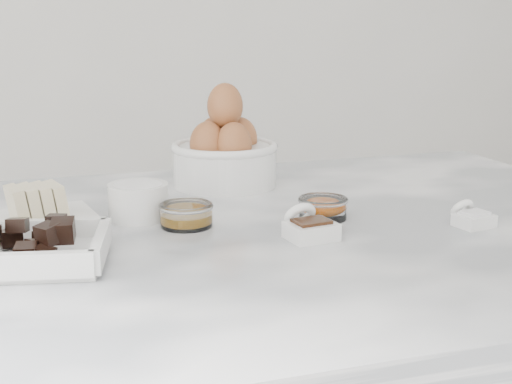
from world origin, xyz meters
TOP-DOWN VIEW (x-y plane):
  - marble_slab at (0.00, 0.00)m, footprint 1.20×0.80m
  - chocolate_dish at (-0.29, -0.06)m, footprint 0.21×0.18m
  - butter_plate at (-0.26, 0.08)m, footprint 0.16×0.16m
  - sugar_ramekin at (-0.13, 0.09)m, footprint 0.08×0.08m
  - egg_bowl at (0.04, 0.25)m, footprint 0.18×0.18m
  - honey_bowl at (-0.08, 0.03)m, footprint 0.07×0.07m
  - zest_bowl at (0.11, 0.01)m, footprint 0.07×0.07m
  - vanilla_spoon at (0.06, -0.07)m, footprint 0.07×0.08m
  - salt_spoon at (0.29, -0.09)m, footprint 0.05×0.06m

SIDE VIEW (x-z plane):
  - marble_slab at x=0.00m, z-range 0.90..0.94m
  - salt_spoon at x=0.29m, z-range 0.93..0.97m
  - vanilla_spoon at x=0.06m, z-range 0.93..0.98m
  - honey_bowl at x=-0.08m, z-range 0.94..0.97m
  - zest_bowl at x=0.11m, z-range 0.94..0.97m
  - butter_plate at x=-0.26m, z-range 0.93..0.99m
  - chocolate_dish at x=-0.29m, z-range 0.94..0.99m
  - sugar_ramekin at x=-0.13m, z-range 0.94..0.99m
  - egg_bowl at x=0.04m, z-range 0.91..1.08m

